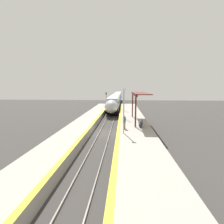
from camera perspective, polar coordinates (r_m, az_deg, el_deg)
The scene contains 13 objects.
ground_plane at distance 23.54m, azimuth -2.39°, elevation -6.96°, with size 120.00×120.00×0.00m, color #383533.
rail_left at distance 23.61m, azimuth -4.14°, elevation -6.75°, with size 0.08×90.00×0.15m, color slate.
rail_right at distance 23.46m, azimuth -0.63°, elevation -6.82°, with size 0.08×90.00×0.15m, color slate.
train at distance 65.31m, azimuth 1.58°, elevation 4.61°, with size 2.82×63.75×3.72m.
platform_right at distance 23.33m, azimuth 7.24°, elevation -5.92°, with size 4.40×64.00×0.98m.
platform_left at distance 24.02m, azimuth -10.62°, elevation -5.59°, with size 3.45×64.00×0.98m.
platform_bench at distance 23.12m, azimuth 9.48°, elevation -3.68°, with size 0.44×1.49×0.89m.
person_waiting at distance 21.85m, azimuth 4.05°, elevation -3.18°, with size 0.36×0.22×1.69m.
railway_signal at distance 49.38m, azimuth -1.90°, elevation 4.31°, with size 0.28×0.28×4.68m.
lamppost_near at distance 19.49m, azimuth 3.85°, elevation 1.40°, with size 0.36×0.20×4.99m.
lamppost_mid at distance 29.20m, azimuth 3.82°, elevation 3.64°, with size 0.36×0.20×4.99m.
lamppost_far at distance 38.94m, azimuth 3.81°, elevation 4.76°, with size 0.36×0.20×4.99m.
station_canopy at distance 26.35m, azimuth 8.45°, elevation 5.57°, with size 2.02×10.80×4.32m.
Camera 1 is at (2.45, -22.60, 6.13)m, focal length 28.00 mm.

